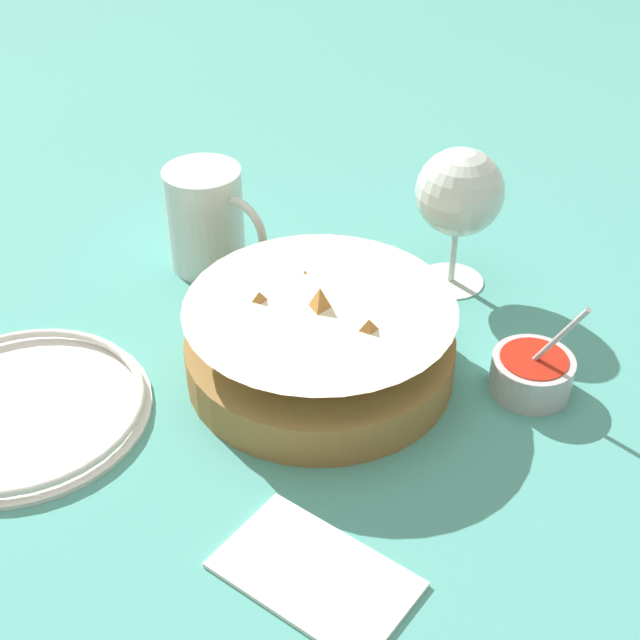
{
  "coord_description": "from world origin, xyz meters",
  "views": [
    {
      "loc": [
        0.39,
        -0.49,
        0.54
      ],
      "look_at": [
        0.01,
        0.02,
        0.06
      ],
      "focal_mm": 50.0,
      "sensor_mm": 36.0,
      "label": 1
    }
  ],
  "objects_px": {
    "sauce_cup": "(532,372)",
    "beer_mug": "(207,222)",
    "side_plate": "(22,408)",
    "wine_glass": "(459,196)",
    "food_basket": "(320,342)"
  },
  "relations": [
    {
      "from": "sauce_cup",
      "to": "beer_mug",
      "type": "xyz_separation_m",
      "value": [
        -0.38,
        -0.02,
        0.03
      ]
    },
    {
      "from": "side_plate",
      "to": "beer_mug",
      "type": "bearing_deg",
      "value": 96.71
    },
    {
      "from": "sauce_cup",
      "to": "wine_glass",
      "type": "distance_m",
      "value": 0.2
    },
    {
      "from": "beer_mug",
      "to": "side_plate",
      "type": "distance_m",
      "value": 0.29
    },
    {
      "from": "food_basket",
      "to": "wine_glass",
      "type": "relative_size",
      "value": 1.62
    },
    {
      "from": "sauce_cup",
      "to": "wine_glass",
      "type": "xyz_separation_m",
      "value": [
        -0.15,
        0.11,
        0.08
      ]
    },
    {
      "from": "sauce_cup",
      "to": "beer_mug",
      "type": "distance_m",
      "value": 0.38
    },
    {
      "from": "sauce_cup",
      "to": "beer_mug",
      "type": "relative_size",
      "value": 0.85
    },
    {
      "from": "wine_glass",
      "to": "beer_mug",
      "type": "relative_size",
      "value": 1.22
    },
    {
      "from": "sauce_cup",
      "to": "side_plate",
      "type": "height_order",
      "value": "sauce_cup"
    },
    {
      "from": "beer_mug",
      "to": "side_plate",
      "type": "bearing_deg",
      "value": -83.29
    },
    {
      "from": "food_basket",
      "to": "side_plate",
      "type": "bearing_deg",
      "value": -130.73
    },
    {
      "from": "beer_mug",
      "to": "side_plate",
      "type": "relative_size",
      "value": 0.56
    },
    {
      "from": "side_plate",
      "to": "wine_glass",
      "type": "bearing_deg",
      "value": 64.27
    },
    {
      "from": "sauce_cup",
      "to": "wine_glass",
      "type": "height_order",
      "value": "wine_glass"
    }
  ]
}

